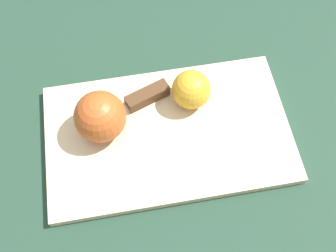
# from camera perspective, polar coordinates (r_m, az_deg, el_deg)

# --- Properties ---
(ground_plane) EXTENTS (4.00, 4.00, 0.00)m
(ground_plane) POSITION_cam_1_polar(r_m,az_deg,el_deg) (0.66, 0.00, -1.43)
(ground_plane) COLOR #1E3828
(cutting_board) EXTENTS (0.44, 0.31, 0.02)m
(cutting_board) POSITION_cam_1_polar(r_m,az_deg,el_deg) (0.66, 0.00, -1.11)
(cutting_board) COLOR #D1B789
(cutting_board) RESTS_ON ground_plane
(apple_half_left) EXTENTS (0.07, 0.07, 0.07)m
(apple_half_left) POSITION_cam_1_polar(r_m,az_deg,el_deg) (0.65, 3.40, 5.26)
(apple_half_left) COLOR gold
(apple_half_left) RESTS_ON cutting_board
(apple_half_right) EXTENTS (0.08, 0.08, 0.08)m
(apple_half_right) POSITION_cam_1_polar(r_m,az_deg,el_deg) (0.62, -9.82, 1.36)
(apple_half_right) COLOR #AD4C1E
(apple_half_right) RESTS_ON cutting_board
(knife) EXTENTS (0.15, 0.04, 0.02)m
(knife) POSITION_cam_1_polar(r_m,az_deg,el_deg) (0.67, -3.48, 4.13)
(knife) COLOR silver
(knife) RESTS_ON cutting_board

